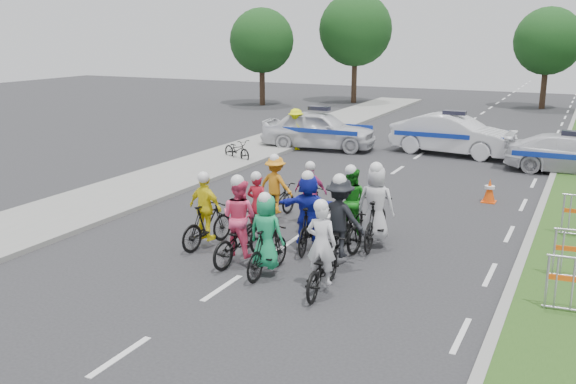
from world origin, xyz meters
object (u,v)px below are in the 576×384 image
at_px(parked_bike, 237,150).
at_px(rider_2, 240,230).
at_px(rider_4, 340,229).
at_px(rider_1, 267,243).
at_px(tree_3, 355,30).
at_px(rider_6, 258,218).
at_px(rider_8, 351,212).
at_px(rider_0, 322,261).
at_px(tree_4, 548,41).
at_px(tree_0, 262,41).
at_px(marshal_hiviz, 296,129).
at_px(cone_0, 489,191).
at_px(rider_5, 309,217).
at_px(rider_7, 376,214).
at_px(rider_9, 311,201).
at_px(police_car_1, 453,135).
at_px(rider_3, 207,218).
at_px(police_car_2, 573,154).
at_px(rider_10, 276,194).
at_px(police_car_0, 319,129).

bearing_deg(parked_bike, rider_2, -124.72).
relative_size(rider_4, parked_bike, 1.28).
bearing_deg(rider_2, rider_1, 161.03).
bearing_deg(tree_3, rider_6, -74.17).
xyz_separation_m(rider_6, rider_8, (1.95, 1.04, 0.12)).
height_order(rider_0, rider_2, rider_2).
height_order(rider_8, tree_4, tree_4).
bearing_deg(rider_0, tree_0, -65.14).
distance_m(marshal_hiviz, cone_0, 10.15).
relative_size(rider_5, rider_8, 1.01).
bearing_deg(rider_4, tree_3, -63.87).
bearing_deg(rider_5, rider_0, 110.72).
bearing_deg(tree_0, marshal_hiviz, -57.11).
height_order(rider_5, rider_7, rider_7).
bearing_deg(rider_8, rider_9, -27.36).
bearing_deg(rider_2, police_car_1, -88.94).
distance_m(rider_8, police_car_1, 11.94).
relative_size(rider_2, rider_3, 1.10).
bearing_deg(rider_4, tree_4, -86.04).
distance_m(rider_0, rider_7, 2.99).
relative_size(rider_1, rider_6, 1.04).
relative_size(police_car_2, tree_3, 0.62).
bearing_deg(rider_0, rider_10, -58.26).
bearing_deg(police_car_2, police_car_1, 70.00).
distance_m(rider_6, tree_0, 28.62).
bearing_deg(rider_5, parked_bike, -60.28).
distance_m(rider_6, tree_4, 31.54).
distance_m(rider_3, tree_0, 29.05).
distance_m(rider_4, police_car_2, 12.62).
height_order(police_car_0, police_car_2, police_car_0).
bearing_deg(rider_3, rider_4, -165.67).
bearing_deg(marshal_hiviz, rider_9, 137.68).
bearing_deg(rider_6, rider_7, -165.64).
bearing_deg(tree_3, tree_0, -141.34).
bearing_deg(rider_6, police_car_1, -100.71).
bearing_deg(police_car_2, rider_4, 161.12).
distance_m(rider_0, tree_0, 31.73).
xyz_separation_m(rider_6, police_car_2, (6.38, 11.34, 0.09)).
bearing_deg(rider_3, rider_6, -123.92).
height_order(rider_9, cone_0, rider_9).
relative_size(parked_bike, tree_0, 0.25).
relative_size(rider_6, police_car_0, 0.36).
height_order(rider_0, rider_5, rider_5).
bearing_deg(police_car_1, rider_2, -177.97).
distance_m(rider_0, rider_10, 4.98).
xyz_separation_m(cone_0, tree_3, (-12.65, 23.09, 4.55)).
relative_size(rider_4, police_car_0, 0.42).
distance_m(police_car_1, marshal_hiviz, 6.39).
relative_size(rider_1, tree_3, 0.24).
height_order(police_car_2, parked_bike, police_car_2).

